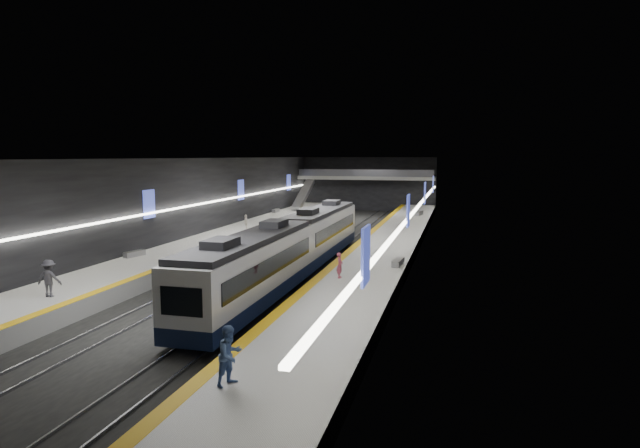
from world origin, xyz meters
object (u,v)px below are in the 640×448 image
(train, at_px, (293,245))
(passenger_left_b, at_px, (49,279))
(bench_left_far, at_px, (276,211))
(bench_right_near, at_px, (398,262))
(passenger_right_b, at_px, (230,356))
(escalator, at_px, (303,195))
(bench_left_near, at_px, (134,254))
(passenger_right_a, at_px, (340,266))
(bench_right_far, at_px, (419,213))
(passenger_left_a, at_px, (246,223))

(train, xyz_separation_m, passenger_left_b, (-9.43, -11.56, -0.23))
(train, xyz_separation_m, bench_left_far, (-11.92, 30.52, -0.98))
(bench_right_near, relative_size, passenger_right_b, 0.94)
(escalator, height_order, bench_right_near, escalator)
(bench_left_near, distance_m, bench_right_near, 18.76)
(bench_right_near, height_order, passenger_right_a, passenger_right_a)
(train, relative_size, passenger_left_b, 15.59)
(bench_right_far, bearing_deg, passenger_left_b, -98.74)
(bench_right_far, bearing_deg, escalator, 174.18)
(bench_right_near, bearing_deg, passenger_right_a, -117.32)
(passenger_right_a, bearing_deg, passenger_left_a, 37.79)
(bench_left_far, xyz_separation_m, passenger_left_b, (2.49, -42.07, 0.75))
(train, height_order, passenger_right_b, train)
(escalator, relative_size, passenger_left_a, 5.04)
(passenger_right_b, bearing_deg, escalator, 37.54)
(bench_right_near, bearing_deg, escalator, 121.30)
(passenger_left_a, bearing_deg, bench_left_near, -32.69)
(train, distance_m, bench_left_far, 32.78)
(bench_right_far, bearing_deg, bench_right_near, -77.31)
(escalator, height_order, passenger_right_a, escalator)
(train, relative_size, escalator, 3.76)
(bench_left_near, height_order, bench_right_near, bench_right_near)
(bench_right_far, xyz_separation_m, passenger_left_b, (-15.49, -43.21, 0.71))
(train, bearing_deg, passenger_left_a, 123.60)
(passenger_left_a, bearing_deg, train, 11.59)
(train, relative_size, bench_left_far, 17.16)
(passenger_right_b, xyz_separation_m, passenger_left_a, (-12.93, 32.60, -0.17))
(passenger_right_a, distance_m, passenger_right_b, 15.40)
(passenger_left_a, bearing_deg, passenger_right_b, -0.37)
(bench_left_near, distance_m, bench_right_far, 36.93)
(bench_left_far, distance_m, bench_right_near, 35.16)
(passenger_left_a, bearing_deg, bench_right_near, 29.54)
(bench_left_far, bearing_deg, escalator, 71.86)
(bench_left_far, height_order, passenger_right_a, passenger_right_a)
(escalator, distance_m, passenger_left_b, 48.08)
(bench_left_near, xyz_separation_m, bench_right_near, (18.69, 1.59, 0.02))
(passenger_left_a, bearing_deg, bench_left_far, 167.73)
(escalator, bearing_deg, bench_left_near, -92.64)
(bench_left_near, bearing_deg, passenger_left_a, 94.71)
(bench_right_near, distance_m, passenger_left_b, 20.60)
(bench_right_far, bearing_deg, passenger_right_b, -81.44)
(bench_right_far, distance_m, passenger_left_b, 45.91)
(escalator, height_order, passenger_left_b, escalator)
(bench_right_near, distance_m, bench_right_far, 30.80)
(passenger_right_b, height_order, passenger_left_a, passenger_right_b)
(bench_right_near, height_order, bench_right_far, bench_right_far)
(train, xyz_separation_m, passenger_right_b, (3.91, -19.03, -0.23))
(bench_right_near, xyz_separation_m, bench_right_far, (-0.91, 30.78, 0.03))
(bench_right_far, height_order, passenger_left_b, passenger_left_b)
(bench_left_near, bearing_deg, escalator, 102.76)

